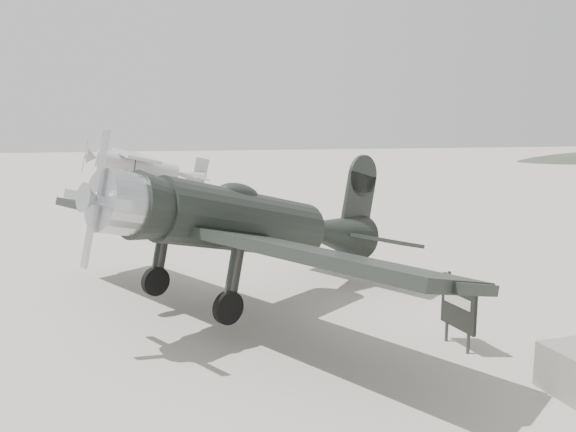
% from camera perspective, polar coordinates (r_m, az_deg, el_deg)
% --- Properties ---
extents(ground, '(160.00, 160.00, 0.00)m').
position_cam_1_polar(ground, '(17.82, 5.46, -4.89)').
color(ground, '#9E968C').
rests_on(ground, ground).
extents(lowwing_monoplane, '(9.50, 11.31, 3.87)m').
position_cam_1_polar(lowwing_monoplane, '(13.12, -3.56, -0.83)').
color(lowwing_monoplane, black).
rests_on(lowwing_monoplane, ground).
extents(highwing_monoplane, '(7.77, 10.92, 3.08)m').
position_cam_1_polar(highwing_monoplane, '(37.05, -14.51, 5.23)').
color(highwing_monoplane, gray).
rests_on(highwing_monoplane, ground).
extents(sign_board, '(0.18, 1.01, 1.46)m').
position_cam_1_polar(sign_board, '(11.57, 16.95, -8.61)').
color(sign_board, '#333333').
rests_on(sign_board, ground).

